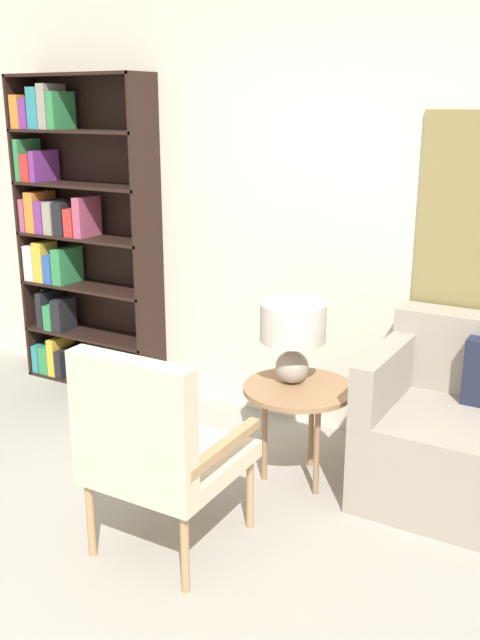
% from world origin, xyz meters
% --- Properties ---
extents(ground_plane, '(14.00, 14.00, 0.00)m').
position_xyz_m(ground_plane, '(0.00, 0.00, 0.00)').
color(ground_plane, '#9E998E').
extents(wall_back, '(6.40, 0.08, 2.70)m').
position_xyz_m(wall_back, '(0.07, 2.03, 1.35)').
color(wall_back, silver).
rests_on(wall_back, ground_plane).
extents(bookshelf, '(1.05, 0.30, 2.11)m').
position_xyz_m(bookshelf, '(-1.68, 1.85, 1.07)').
color(bookshelf, black).
rests_on(bookshelf, ground_plane).
extents(armchair, '(0.59, 0.63, 0.97)m').
position_xyz_m(armchair, '(0.09, 0.39, 0.55)').
color(armchair, tan).
rests_on(armchair, ground_plane).
extents(side_table, '(0.58, 0.58, 0.53)m').
position_xyz_m(side_table, '(0.33, 1.31, 0.48)').
color(side_table, '#99704C').
rests_on(side_table, ground_plane).
extents(table_lamp, '(0.34, 0.34, 0.43)m').
position_xyz_m(table_lamp, '(0.27, 1.34, 0.82)').
color(table_lamp, '#A59E93').
rests_on(table_lamp, side_table).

